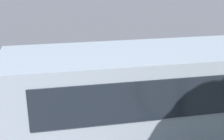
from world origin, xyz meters
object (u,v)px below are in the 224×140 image
parked_motorcycle_silver (186,100)px  stunt_motorcycle (61,65)px  spectator_right (98,91)px  traffic_cone (117,63)px  spectator_centre (124,87)px  tour_bus (176,103)px  spectator_far_left (169,81)px  spectator_left (147,85)px

parked_motorcycle_silver → stunt_motorcycle: stunt_motorcycle is taller
spectator_right → traffic_cone: bearing=-110.6°
spectator_centre → stunt_motorcycle: spectator_centre is taller
tour_bus → spectator_centre: 3.15m
traffic_cone → spectator_far_left: bearing=100.8°
parked_motorcycle_silver → traffic_cone: parked_motorcycle_silver is taller
spectator_far_left → traffic_cone: 5.13m
spectator_centre → parked_motorcycle_silver: 2.45m
spectator_left → spectator_centre: bearing=-9.7°
spectator_far_left → spectator_left: 1.01m
tour_bus → spectator_centre: tour_bus is taller
spectator_far_left → spectator_centre: bearing=0.9°
spectator_left → stunt_motorcycle: size_ratio=0.90×
tour_bus → spectator_left: (-0.12, -2.85, -0.62)m
spectator_left → spectator_centre: (0.86, -0.15, -0.03)m
tour_bus → spectator_far_left: 3.27m
stunt_motorcycle → traffic_cone: bearing=-167.5°
spectator_left → traffic_cone: bearing=-90.5°
spectator_far_left → spectator_left: (0.99, 0.17, -0.02)m
stunt_motorcycle → tour_bus: bearing=111.6°
tour_bus → stunt_motorcycle: tour_bus is taller
spectator_centre → parked_motorcycle_silver: spectator_centre is taller
spectator_left → spectator_right: (1.90, 0.02, -0.04)m
spectator_far_left → parked_motorcycle_silver: size_ratio=0.85×
spectator_right → spectator_far_left: bearing=-176.2°
tour_bus → spectator_right: (1.78, -2.83, -0.66)m
spectator_right → parked_motorcycle_silver: bearing=172.3°
parked_motorcycle_silver → spectator_left: bearing=-18.0°
spectator_far_left → stunt_motorcycle: spectator_far_left is taller
stunt_motorcycle → parked_motorcycle_silver: bearing=132.1°
spectator_far_left → parked_motorcycle_silver: 0.98m
parked_motorcycle_silver → spectator_right: bearing=-7.7°
tour_bus → spectator_centre: size_ratio=5.72×
spectator_centre → traffic_cone: spectator_centre is taller
spectator_far_left → spectator_right: size_ratio=1.05×
spectator_centre → parked_motorcycle_silver: size_ratio=0.81×
tour_bus → parked_motorcycle_silver: bearing=-123.6°
spectator_left → stunt_motorcycle: bearing=-56.0°
spectator_right → parked_motorcycle_silver: 3.43m
spectator_left → spectator_right: spectator_left is taller
tour_bus → traffic_cone: tour_bus is taller
spectator_left → parked_motorcycle_silver: bearing=162.0°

